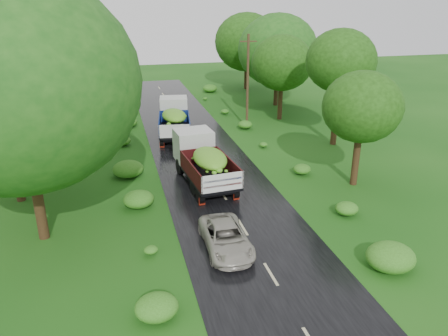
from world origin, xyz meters
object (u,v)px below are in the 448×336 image
object	(u,v)px
truck_near	(203,159)
truck_far	(174,117)
car	(226,238)
utility_pole	(248,81)

from	to	relation	value
truck_near	truck_far	size ratio (longest dim) A/B	1.00
truck_near	car	distance (m)	7.71
car	truck_near	bearing A→B (deg)	86.69
truck_near	utility_pole	size ratio (longest dim) A/B	0.87
utility_pole	car	bearing A→B (deg)	-101.69
car	utility_pole	xyz separation A→B (m)	(6.64, 18.32, 3.42)
truck_near	car	world-z (taller)	truck_near
utility_pole	truck_near	bearing A→B (deg)	-111.41
car	utility_pole	size ratio (longest dim) A/B	0.53
truck_near	utility_pole	xyz separation A→B (m)	(6.09, 10.69, 2.45)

